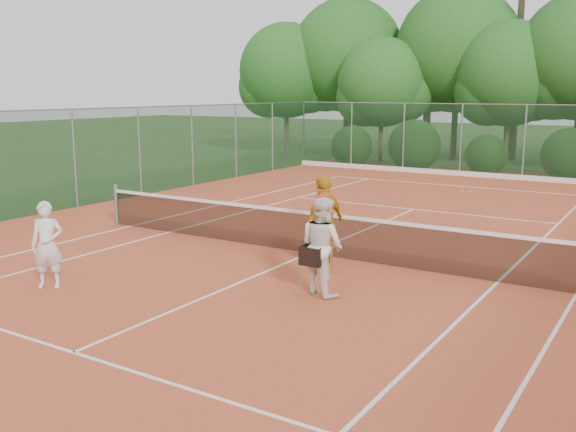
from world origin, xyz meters
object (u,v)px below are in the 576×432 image
object	(u,v)px
player_white	(47,245)
ball_hopper	(314,256)
player_yellow	(324,222)
player_center_grp	(322,245)

from	to	relation	value
player_white	ball_hopper	world-z (taller)	player_white
player_white	ball_hopper	distance (m)	4.86
player_white	player_yellow	distance (m)	5.23
player_center_grp	player_yellow	bearing A→B (deg)	117.58
player_yellow	ball_hopper	bearing A→B (deg)	30.13
player_white	player_center_grp	xyz separation A→B (m)	(4.43, 2.30, 0.09)
player_white	ball_hopper	bearing A→B (deg)	-9.35
player_center_grp	player_white	bearing A→B (deg)	-152.49
player_center_grp	player_yellow	size ratio (longest dim) A/B	0.92
player_white	player_yellow	size ratio (longest dim) A/B	0.82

